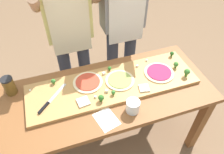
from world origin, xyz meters
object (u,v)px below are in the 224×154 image
Objects in this scene: pizza_whole_pesto_green at (120,80)px; cheese_crumble_c at (95,97)px; pizza_whole_tomato_red at (88,82)px; pizza_slice_far_right at (144,88)px; broccoli_floret_front_mid at (113,93)px; flour_cup at (133,107)px; broccoli_floret_back_right at (109,68)px; cheese_crumble_a at (147,60)px; cook_left at (69,27)px; sauce_jar at (9,86)px; cook_right at (123,17)px; pizza_whole_beet_magenta at (159,72)px; broccoli_floret_back_mid at (53,81)px; prep_table at (108,100)px; cheese_crumble_d at (137,66)px; cheese_crumble_b at (107,91)px; broccoli_floret_center_right at (172,54)px; pizza_slice_near_right at (83,102)px; broccoli_floret_front_right at (101,98)px; recipe_note at (106,119)px; cheese_crumble_e at (30,90)px; chefs_knife at (49,102)px; broccoli_floret_center_left at (187,72)px; cheese_crumble_f at (104,73)px.

pizza_whole_pesto_green is 0.25m from cheese_crumble_c.
pizza_slice_far_right is (0.40, -0.20, -0.00)m from pizza_whole_tomato_red.
flour_cup is (0.09, -0.16, -0.01)m from broccoli_floret_front_mid.
broccoli_floret_back_right is (0.06, 0.26, -0.00)m from broccoli_floret_front_mid.
cheese_crumble_a is 0.01× the size of cook_left.
pizza_whole_pesto_green is at bearing -11.83° from sauce_jar.
sauce_jar is 0.09× the size of cook_right.
flour_cup is (-0.34, -0.26, 0.01)m from pizza_whole_beet_magenta.
broccoli_floret_back_mid is 0.36m from cheese_crumble_c.
prep_table is at bearing -119.02° from cook_right.
pizza_whole_tomato_red and cheese_crumble_d have the same top height.
broccoli_floret_back_right is 0.55m from cook_right.
broccoli_floret_center_right is at bearing 17.79° from cheese_crumble_b.
pizza_whole_tomato_red is at bearing 153.45° from pizza_slice_far_right.
pizza_whole_pesto_green is 0.35m from pizza_slice_near_right.
sauce_jar is (-0.62, 0.32, 0.01)m from broccoli_floret_front_right.
pizza_whole_beet_magenta is 11.48× the size of cheese_crumble_b.
cheese_crumble_c is 0.10× the size of sauce_jar.
cheese_crumble_b is 0.23m from recipe_note.
cheese_crumble_c is (0.10, 0.02, 0.00)m from pizza_slice_near_right.
cheese_crumble_e is at bearing 172.36° from pizza_whole_beet_magenta.
broccoli_floret_back_right is 3.04× the size of cheese_crumble_e.
broccoli_floret_center_right is 1.11× the size of broccoli_floret_back_mid.
sauce_jar is at bearing 162.07° from prep_table.
pizza_whole_beet_magenta is 1.04× the size of pizza_whole_tomato_red.
broccoli_floret_back_mid is at bearing 157.04° from pizza_slice_far_right.
recipe_note is at bearing -153.09° from pizza_whole_beet_magenta.
chefs_knife is at bearing 163.82° from broccoli_floret_front_right.
broccoli_floret_center_right is 0.03× the size of cook_left.
cheese_crumble_d is 0.70m from cook_left.
prep_table is at bearing 16.66° from pizza_slice_near_right.
sauce_jar reaches higher than recipe_note.
cook_right is at bearing 55.65° from cheese_crumble_c.
broccoli_floret_center_left is 1.38m from sauce_jar.
broccoli_floret_center_right reaches higher than cheese_crumble_a.
prep_table is 36.15× the size of broccoli_floret_back_mid.
cheese_crumble_d is (0.44, 0.05, 0.00)m from pizza_whole_tomato_red.
cheese_crumble_f is at bearing 18.55° from chefs_knife.
broccoli_floret_front_right is 0.06m from cheese_crumble_c.
cook_right is (0.57, 0.70, 0.20)m from pizza_slice_near_right.
pizza_slice_far_right is at bearing -7.59° from chefs_knife.
pizza_whole_beet_magenta and cheese_crumble_d have the same top height.
chefs_knife is 14.66× the size of cheese_crumble_d.
cheese_crumble_b is 1.47× the size of cheese_crumble_c.
cheese_crumble_e is (-0.36, 0.24, 0.00)m from pizza_slice_near_right.
broccoli_floret_front_mid is 0.06m from cheese_crumble_b.
flour_cup is (0.11, -0.23, 0.15)m from prep_table.
sauce_jar is (-0.59, 0.28, 0.04)m from cheese_crumble_c.
pizza_whole_pesto_green is at bearing 55.14° from recipe_note.
pizza_slice_near_right is at bearing -168.01° from cheese_crumble_b.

